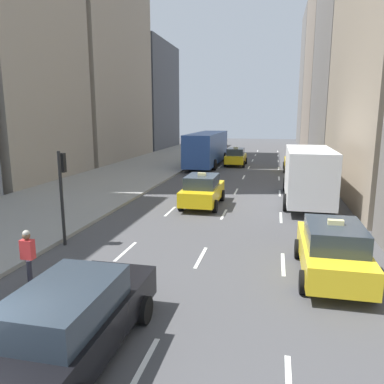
# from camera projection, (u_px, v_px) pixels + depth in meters

# --- Properties ---
(sidewalk_left) EXTENTS (8.00, 66.00, 0.15)m
(sidewalk_left) POSITION_uv_depth(u_px,v_px,m) (136.00, 171.00, 33.26)
(sidewalk_left) COLOR gray
(sidewalk_left) RESTS_ON ground
(lane_markings) EXTENTS (5.72, 56.00, 0.01)m
(lane_markings) POSITION_uv_depth(u_px,v_px,m) (240.00, 184.00, 27.42)
(lane_markings) COLOR white
(lane_markings) RESTS_ON ground
(building_row_left) EXTENTS (6.00, 59.08, 30.38)m
(building_row_left) POSITION_uv_depth(u_px,v_px,m) (65.00, 31.00, 33.80)
(building_row_left) COLOR gray
(building_row_left) RESTS_ON ground
(building_row_right) EXTENTS (6.00, 71.73, 32.28)m
(building_row_right) POSITION_uv_depth(u_px,v_px,m) (353.00, 26.00, 36.76)
(building_row_right) COLOR slate
(building_row_right) RESTS_ON ground
(taxi_lead) EXTENTS (2.02, 4.40, 1.87)m
(taxi_lead) POSITION_uv_depth(u_px,v_px,m) (332.00, 250.00, 11.31)
(taxi_lead) COLOR yellow
(taxi_lead) RESTS_ON ground
(taxi_second) EXTENTS (2.02, 4.40, 1.87)m
(taxi_second) POSITION_uv_depth(u_px,v_px,m) (295.00, 161.00, 33.54)
(taxi_second) COLOR yellow
(taxi_second) RESTS_ON ground
(taxi_third) EXTENTS (2.02, 4.40, 1.87)m
(taxi_third) POSITION_uv_depth(u_px,v_px,m) (203.00, 190.00, 20.44)
(taxi_third) COLOR yellow
(taxi_third) RESTS_ON ground
(taxi_fourth) EXTENTS (2.02, 4.40, 1.87)m
(taxi_fourth) POSITION_uv_depth(u_px,v_px,m) (236.00, 157.00, 37.38)
(taxi_fourth) COLOR yellow
(taxi_fourth) RESTS_ON ground
(sedan_black_near) EXTENTS (2.02, 4.98, 1.69)m
(sedan_black_near) POSITION_uv_depth(u_px,v_px,m) (73.00, 321.00, 7.40)
(sedan_black_near) COLOR black
(sedan_black_near) RESTS_ON ground
(city_bus) EXTENTS (2.80, 11.61, 3.25)m
(city_bus) POSITION_uv_depth(u_px,v_px,m) (207.00, 148.00, 37.23)
(city_bus) COLOR #2D519E
(city_bus) RESTS_ON ground
(box_truck) EXTENTS (2.58, 8.40, 3.15)m
(box_truck) POSITION_uv_depth(u_px,v_px,m) (307.00, 173.00, 20.99)
(box_truck) COLOR silver
(box_truck) RESTS_ON ground
(skateboarder) EXTENTS (0.36, 0.80, 1.75)m
(skateboarder) POSITION_uv_depth(u_px,v_px,m) (28.00, 257.00, 10.52)
(skateboarder) COLOR brown
(skateboarder) RESTS_ON ground
(traffic_light_pole) EXTENTS (0.24, 0.42, 3.60)m
(traffic_light_pole) POSITION_uv_depth(u_px,v_px,m) (62.00, 183.00, 13.96)
(traffic_light_pole) COLOR black
(traffic_light_pole) RESTS_ON ground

